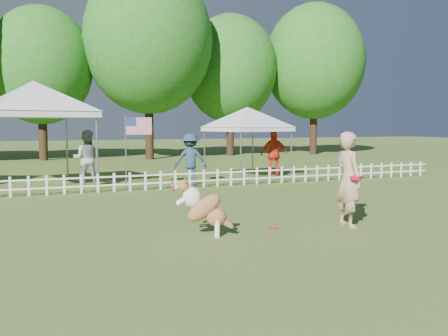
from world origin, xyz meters
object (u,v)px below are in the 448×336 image
Objects in this scene: spectator_c at (274,154)px; frisbee_on_turf at (274,228)px; canopy_tent_left at (35,136)px; spectator_b at (190,159)px; canopy_tent_right at (247,143)px; spectator_a at (86,159)px; handler at (349,179)px; dog at (205,208)px; flag_pole at (126,153)px.

frisbee_on_turf is at bearing 70.97° from spectator_c.
spectator_b is (5.01, -1.24, -0.83)m from canopy_tent_left.
canopy_tent_left is 7.81m from canopy_tent_right.
spectator_a reaches higher than spectator_b.
frisbee_on_turf is at bearing -77.22° from canopy_tent_left.
spectator_a is (-6.20, -0.35, -0.41)m from canopy_tent_right.
canopy_tent_right reaches higher than handler.
dog is 10.68m from spectator_c.
canopy_tent_left is at bearing 168.41° from canopy_tent_right.
spectator_a is (1.60, -0.34, -0.77)m from canopy_tent_left.
handler is 8.07m from spectator_b.
dog is at bearing -85.87° from canopy_tent_left.
dog is 0.60× the size of spectator_b.
canopy_tent_left is at bearing 147.87° from flag_pole.
canopy_tent_right is 1.14× the size of flag_pole.
handler is at bearing -70.74° from canopy_tent_left.
dog is at bearing 113.72° from spectator_a.
canopy_tent_right is at bearing 80.92° from dog.
dog is at bearing -90.17° from flag_pole.
spectator_b is (0.87, 7.66, 0.89)m from frisbee_on_turf.
canopy_tent_left reaches higher than flag_pole.
canopy_tent_right is 1.45× the size of spectator_c.
canopy_tent_left is 1.84× the size of spectator_c.
flag_pole is (2.66, -1.68, -0.53)m from canopy_tent_left.
flag_pole is 1.27× the size of spectator_c.
dog is at bearing 64.04° from spectator_c.
flag_pole is at bearing 25.27° from spectator_b.
frisbee_on_turf is 9.84m from spectator_c.
canopy_tent_left is at bearing 127.12° from dog.
spectator_b reaches higher than frisbee_on_turf.
spectator_a is 1.02× the size of spectator_c.
canopy_tent_right is (7.80, 0.00, -0.37)m from canopy_tent_left.
canopy_tent_left is at bearing 7.66° from spectator_c.
frisbee_on_turf is 8.98m from spectator_a.
dog is 0.57× the size of spectator_a.
dog is at bearing -131.56° from canopy_tent_right.
spectator_b is at bearing 83.48° from frisbee_on_turf.
handler is 9.54m from canopy_tent_right.
spectator_c is (8.83, -0.30, -0.79)m from canopy_tent_left.
spectator_c is (3.17, 8.98, -0.04)m from handler.
spectator_b is (2.35, 0.44, -0.30)m from flag_pole.
canopy_tent_left reaches higher than handler.
flag_pole reaches higher than handler.
canopy_tent_right is (2.13, 9.29, 0.38)m from handler.
spectator_c is at bearing -162.69° from spectator_a.
flag_pole reaches higher than spectator_c.
handler reaches higher than frisbee_on_turf.
handler is 0.72× the size of canopy_tent_right.
canopy_tent_right is at bearing 67.63° from frisbee_on_turf.
handler is 1.03× the size of spectator_a.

